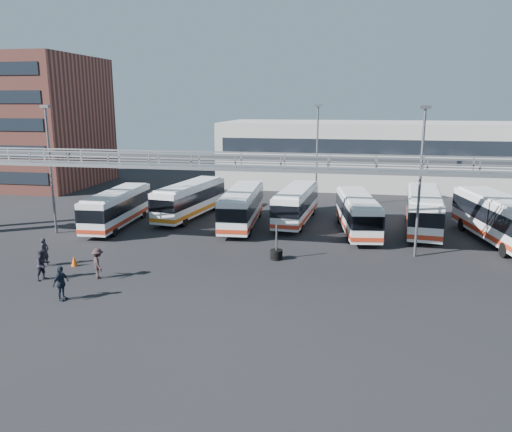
% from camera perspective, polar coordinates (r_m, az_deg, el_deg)
% --- Properties ---
extents(ground, '(140.00, 140.00, 0.00)m').
position_cam_1_polar(ground, '(30.36, -4.08, -7.20)').
color(ground, black).
rests_on(ground, ground).
extents(gantry, '(51.40, 5.15, 7.10)m').
position_cam_1_polar(gantry, '(34.57, -1.68, 4.72)').
color(gantry, gray).
rests_on(gantry, ground).
extents(apartment_building, '(18.00, 15.00, 16.00)m').
position_cam_1_polar(apartment_building, '(71.00, -25.14, 9.72)').
color(apartment_building, brown).
rests_on(apartment_building, ground).
extents(warehouse, '(42.00, 14.00, 8.00)m').
position_cam_1_polar(warehouse, '(65.97, 15.00, 6.84)').
color(warehouse, '#9E9E99').
rests_on(warehouse, ground).
extents(light_pole_left, '(0.70, 0.35, 10.21)m').
position_cam_1_polar(light_pole_left, '(42.88, -22.46, 5.63)').
color(light_pole_left, '#4C4F54').
rests_on(light_pole_left, ground).
extents(light_pole_mid, '(0.70, 0.35, 10.21)m').
position_cam_1_polar(light_pole_mid, '(35.10, 18.29, 4.56)').
color(light_pole_mid, '#4C4F54').
rests_on(light_pole_mid, ground).
extents(light_pole_back, '(0.70, 0.35, 10.21)m').
position_cam_1_polar(light_pole_back, '(49.85, 6.99, 7.38)').
color(light_pole_back, '#4C4F54').
rests_on(light_pole_back, ground).
extents(bus_2, '(2.87, 10.23, 3.07)m').
position_cam_1_polar(bus_2, '(44.11, -15.58, 1.00)').
color(bus_2, silver).
rests_on(bus_2, ground).
extents(bus_3, '(3.92, 10.76, 3.19)m').
position_cam_1_polar(bus_3, '(46.31, -7.55, 2.00)').
color(bus_3, silver).
rests_on(bus_3, ground).
extents(bus_4, '(3.16, 10.76, 3.23)m').
position_cam_1_polar(bus_4, '(42.66, -1.61, 1.20)').
color(bus_4, silver).
rests_on(bus_4, ground).
extents(bus_5, '(3.09, 10.34, 3.10)m').
position_cam_1_polar(bus_5, '(44.09, 4.61, 1.45)').
color(bus_5, silver).
rests_on(bus_5, ground).
extents(bus_6, '(3.80, 10.42, 3.09)m').
position_cam_1_polar(bus_6, '(41.26, 11.51, 0.44)').
color(bus_6, silver).
rests_on(bus_6, ground).
extents(bus_7, '(3.54, 11.14, 3.33)m').
position_cam_1_polar(bus_7, '(43.16, 18.60, 0.74)').
color(bus_7, silver).
rests_on(bus_7, ground).
extents(bus_8, '(4.75, 11.84, 3.51)m').
position_cam_1_polar(bus_8, '(41.60, 26.02, -0.20)').
color(bus_8, silver).
rests_on(bus_8, ground).
extents(pedestrian_a, '(0.48, 0.70, 1.87)m').
position_cam_1_polar(pedestrian_a, '(35.16, -22.99, -3.81)').
color(pedestrian_a, black).
rests_on(pedestrian_a, ground).
extents(pedestrian_b, '(1.00, 1.10, 1.84)m').
position_cam_1_polar(pedestrian_b, '(32.50, -23.19, -5.17)').
color(pedestrian_b, '#28222F').
rests_on(pedestrian_b, ground).
extents(pedestrian_c, '(1.30, 1.37, 1.87)m').
position_cam_1_polar(pedestrian_c, '(31.59, -17.60, -5.19)').
color(pedestrian_c, '#312022').
rests_on(pedestrian_c, ground).
extents(pedestrian_d, '(0.65, 1.18, 1.90)m').
position_cam_1_polar(pedestrian_d, '(28.83, -21.41, -7.18)').
color(pedestrian_d, black).
rests_on(pedestrian_d, ground).
extents(cone_right, '(0.44, 0.44, 0.67)m').
position_cam_1_polar(cone_right, '(34.61, -20.07, -4.85)').
color(cone_right, '#DD4D0C').
rests_on(cone_right, ground).
extents(tire_stack, '(0.84, 0.84, 2.41)m').
position_cam_1_polar(tire_stack, '(33.88, 2.34, -4.31)').
color(tire_stack, black).
rests_on(tire_stack, ground).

